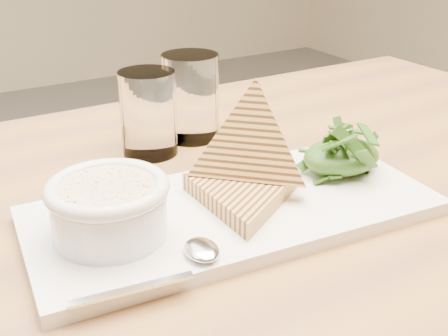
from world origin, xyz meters
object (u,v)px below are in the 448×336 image
table_top (246,233)px  glass_far (191,97)px  glass_near (149,113)px  platter (234,210)px  soup_bowl (110,215)px

table_top → glass_far: glass_far is taller
table_top → glass_near: 0.23m
glass_near → glass_far: bearing=16.6°
platter → soup_bowl: bearing=176.1°
glass_far → platter: bearing=-107.1°
glass_near → glass_far: glass_far is taller
soup_bowl → glass_far: size_ratio=0.91×
table_top → soup_bowl: 0.16m
soup_bowl → glass_near: glass_near is taller
table_top → platter: (-0.01, 0.01, 0.03)m
table_top → soup_bowl: bearing=172.8°
table_top → platter: platter is taller
platter → glass_far: (0.07, 0.23, 0.05)m
platter → table_top: bearing=-40.9°
soup_bowl → glass_far: bearing=47.0°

